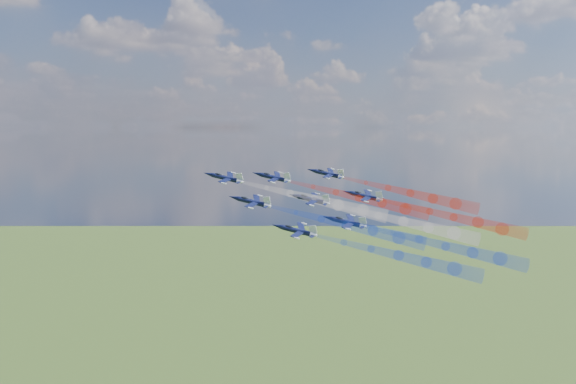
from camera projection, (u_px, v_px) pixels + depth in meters
jet_lead at (225, 178)px, 175.39m from camera, size 14.00×14.07×7.32m
trail_lead at (314, 199)px, 172.17m from camera, size 29.58×28.23×12.40m
jet_inner_left at (252, 202)px, 164.82m from camera, size 14.00×14.07×7.32m
trail_inner_left at (347, 225)px, 161.59m from camera, size 29.58×28.23×12.40m
jet_inner_right at (273, 177)px, 183.70m from camera, size 14.00×14.07×7.32m
trail_inner_right at (359, 198)px, 180.47m from camera, size 29.58×28.23×12.40m
jet_outer_left at (296, 231)px, 155.62m from camera, size 14.00×14.07×7.32m
trail_outer_left at (399, 256)px, 152.40m from camera, size 29.58×28.23×12.40m
jet_center_third at (311, 199)px, 172.00m from camera, size 14.00×14.07×7.32m
trail_center_third at (403, 221)px, 168.77m from camera, size 29.58×28.23×12.40m
jet_outer_right at (327, 174)px, 191.09m from camera, size 14.00×14.07×7.32m
trail_outer_right at (410, 193)px, 187.86m from camera, size 29.58×28.23×12.40m
jet_rear_left at (347, 222)px, 161.49m from camera, size 14.00×14.07×7.32m
trail_rear_left at (446, 246)px, 158.26m from camera, size 29.58×28.23×12.40m
jet_rear_right at (364, 196)px, 179.94m from camera, size 14.00×14.07×7.32m
trail_rear_right at (454, 217)px, 176.71m from camera, size 29.58×28.23×12.40m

